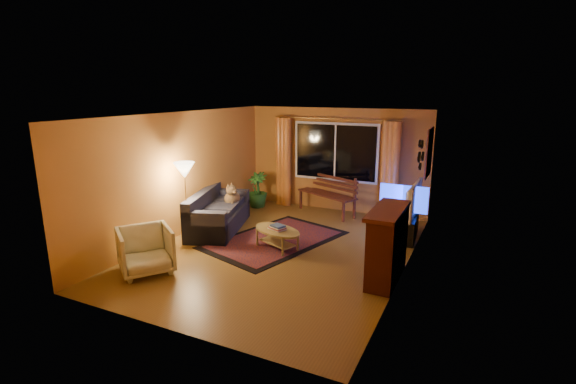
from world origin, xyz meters
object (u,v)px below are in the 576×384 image
at_px(tv_console, 407,227).
at_px(sofa, 219,211).
at_px(bench, 326,204).
at_px(coffee_table, 277,239).
at_px(floor_lamp, 186,202).
at_px(armchair, 145,248).

bearing_deg(tv_console, sofa, -166.14).
relative_size(bench, tv_console, 1.42).
bearing_deg(coffee_table, floor_lamp, -167.47).
bearing_deg(floor_lamp, armchair, -77.99).
bearing_deg(armchair, bench, 17.37).
bearing_deg(coffee_table, tv_console, 38.37).
distance_m(bench, armchair, 4.65).
xyz_separation_m(armchair, floor_lamp, (-0.31, 1.45, 0.38)).
bearing_deg(sofa, coffee_table, -33.57).
height_order(floor_lamp, coffee_table, floor_lamp).
relative_size(armchair, coffee_table, 0.79).
xyz_separation_m(coffee_table, tv_console, (2.09, 1.66, 0.04)).
xyz_separation_m(armchair, coffee_table, (1.47, 1.85, -0.22)).
bearing_deg(floor_lamp, tv_console, 27.93).
distance_m(bench, tv_console, 2.25).
bearing_deg(sofa, bench, 33.74).
xyz_separation_m(bench, floor_lamp, (-1.81, -2.95, 0.56)).
height_order(armchair, tv_console, armchair).
distance_m(sofa, floor_lamp, 0.96).
distance_m(armchair, coffee_table, 2.37).
bearing_deg(floor_lamp, coffee_table, 12.53).
relative_size(bench, armchair, 1.92).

